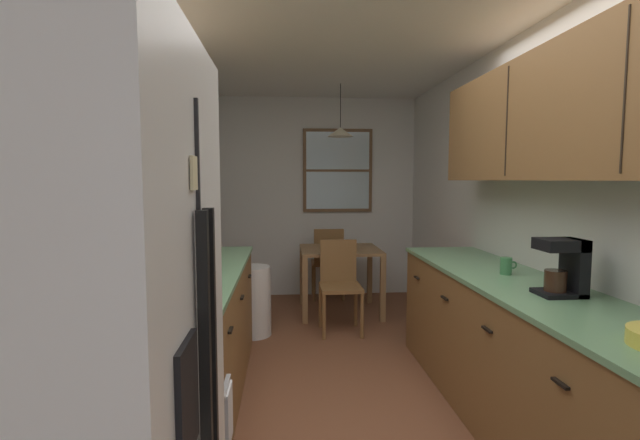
{
  "coord_description": "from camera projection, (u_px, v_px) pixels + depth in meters",
  "views": [
    {
      "loc": [
        -0.4,
        -2.27,
        1.5
      ],
      "look_at": [
        -0.11,
        1.4,
        1.18
      ],
      "focal_mm": 25.5,
      "sensor_mm": 36.0,
      "label": 1
    }
  ],
  "objects": [
    {
      "name": "table_serving_bowl",
      "position": [
        347.0,
        247.0,
        5.03
      ],
      "size": [
        0.18,
        0.18,
        0.06
      ],
      "primitive_type": "cylinder",
      "color": "#E0D14C",
      "rests_on": "dining_table"
    },
    {
      "name": "coffee_maker",
      "position": [
        565.0,
        266.0,
        2.36
      ],
      "size": [
        0.22,
        0.18,
        0.3
      ],
      "color": "black",
      "rests_on": "counter_right"
    },
    {
      "name": "wall_left",
      "position": [
        148.0,
        212.0,
        3.19
      ],
      "size": [
        0.1,
        9.0,
        2.55
      ],
      "primitive_type": "cube",
      "color": "silver",
      "rests_on": "ground"
    },
    {
      "name": "microwave_over_range",
      "position": [
        87.0,
        146.0,
        1.64
      ],
      "size": [
        0.39,
        0.62,
        0.31
      ],
      "color": "black"
    },
    {
      "name": "pendant_light",
      "position": [
        340.0,
        132.0,
        4.99
      ],
      "size": [
        0.28,
        0.28,
        0.57
      ],
      "color": "black"
    },
    {
      "name": "counter_left",
      "position": [
        197.0,
        334.0,
        3.11
      ],
      "size": [
        0.64,
        2.08,
        0.9
      ],
      "color": "brown",
      "rests_on": "ground"
    },
    {
      "name": "wall_back",
      "position": [
        314.0,
        197.0,
        5.93
      ],
      "size": [
        4.4,
        0.1,
        2.55
      ],
      "primitive_type": "cube",
      "color": "silver",
      "rests_on": "ground"
    },
    {
      "name": "dining_table",
      "position": [
        340.0,
        259.0,
        5.11
      ],
      "size": [
        0.88,
        0.8,
        0.74
      ],
      "color": "olive",
      "rests_on": "ground"
    },
    {
      "name": "mug_by_coffeemaker",
      "position": [
        506.0,
        266.0,
        2.9
      ],
      "size": [
        0.11,
        0.07,
        0.11
      ],
      "color": "#3F7F4C",
      "rests_on": "counter_right"
    },
    {
      "name": "counter_right",
      "position": [
        540.0,
        372.0,
        2.49
      ],
      "size": [
        0.64,
        3.28,
        0.9
      ],
      "color": "brown",
      "rests_on": "ground"
    },
    {
      "name": "upper_cabinets_right",
      "position": [
        584.0,
        110.0,
        2.33
      ],
      "size": [
        0.33,
        2.96,
        0.73
      ],
      "color": "brown"
    },
    {
      "name": "ceiling_slab",
      "position": [
        340.0,
        25.0,
        3.18
      ],
      "size": [
        4.4,
        9.0,
        0.08
      ],
      "primitive_type": "cube",
      "color": "white"
    },
    {
      "name": "dining_chair_near",
      "position": [
        340.0,
        281.0,
        4.52
      ],
      "size": [
        0.4,
        0.4,
        0.9
      ],
      "color": "brown",
      "rests_on": "ground"
    },
    {
      "name": "dish_towel",
      "position": [
        229.0,
        415.0,
        1.94
      ],
      "size": [
        0.02,
        0.16,
        0.24
      ],
      "primitive_type": "cube",
      "color": "white"
    },
    {
      "name": "ground_plane",
      "position": [
        338.0,
        380.0,
        3.41
      ],
      "size": [
        12.0,
        12.0,
        0.0
      ],
      "primitive_type": "plane",
      "color": "brown"
    },
    {
      "name": "wall_right",
      "position": [
        517.0,
        210.0,
        3.41
      ],
      "size": [
        0.1,
        9.0,
        2.55
      ],
      "primitive_type": "cube",
      "color": "silver",
      "rests_on": "ground"
    },
    {
      "name": "back_window",
      "position": [
        338.0,
        171.0,
        5.85
      ],
      "size": [
        0.89,
        0.05,
        1.06
      ],
      "color": "brown"
    },
    {
      "name": "upper_cabinets_left",
      "position": [
        168.0,
        134.0,
        2.93
      ],
      "size": [
        0.33,
        2.16,
        0.62
      ],
      "color": "brown"
    },
    {
      "name": "dining_chair_far",
      "position": [
        328.0,
        260.0,
        5.72
      ],
      "size": [
        0.4,
        0.4,
        0.9
      ],
      "color": "brown",
      "rests_on": "ground"
    },
    {
      "name": "storage_canister",
      "position": [
        166.0,
        280.0,
        2.31
      ],
      "size": [
        0.13,
        0.13,
        0.19
      ],
      "color": "red",
      "rests_on": "counter_left"
    },
    {
      "name": "trash_bin",
      "position": [
        253.0,
        301.0,
        4.38
      ],
      "size": [
        0.34,
        0.34,
        0.67
      ],
      "primitive_type": "cylinder",
      "color": "white",
      "rests_on": "ground"
    }
  ]
}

